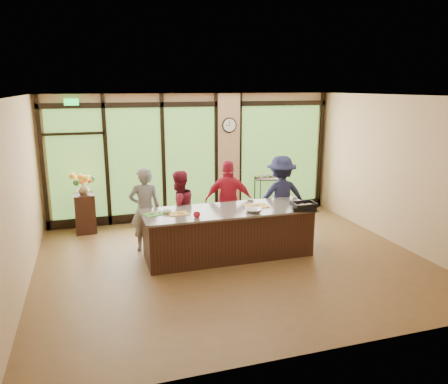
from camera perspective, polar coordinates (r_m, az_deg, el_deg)
floor at (r=8.19m, az=1.20°, el=-9.04°), size 7.00×7.00×0.00m
ceiling at (r=7.56m, az=1.32°, el=12.43°), size 7.00×7.00×0.00m
back_wall at (r=10.58m, az=-3.93°, el=4.59°), size 7.00×0.00×7.00m
left_wall at (r=7.43m, az=-25.26°, el=-0.58°), size 0.00×6.00×6.00m
right_wall at (r=9.44m, az=21.87°, el=2.53°), size 0.00×6.00×6.00m
window_wall at (r=10.59m, az=-3.01°, el=4.04°), size 6.90×0.12×3.00m
island_base at (r=8.30m, az=0.56°, el=-5.47°), size 3.10×1.00×0.88m
countertop at (r=8.16m, az=0.56°, el=-2.42°), size 3.20×1.10×0.04m
wall_clock at (r=10.59m, az=0.70°, el=8.72°), size 0.36×0.04×0.36m
cook_left at (r=8.62m, az=-10.27°, el=-2.24°), size 0.62×0.42×1.66m
cook_midleft at (r=8.73m, az=-5.92°, el=-2.26°), size 0.93×0.84×1.56m
cook_midright at (r=9.00m, az=0.63°, el=-1.23°), size 1.07×0.72×1.70m
cook_right at (r=9.34m, az=7.43°, el=-0.62°), size 1.18×0.74×1.75m
roasting_pan at (r=8.24m, az=10.39°, el=-2.08°), size 0.51×0.45×0.08m
mixing_bowl at (r=7.97m, az=3.98°, el=-2.44°), size 0.30×0.30×0.07m
cutting_board_left at (r=7.95m, az=-9.08°, el=-2.85°), size 0.44×0.39×0.01m
cutting_board_center at (r=7.91m, az=-5.97°, el=-2.83°), size 0.38×0.30×0.01m
cutting_board_right at (r=8.39m, az=4.21°, el=-1.82°), size 0.47×0.37×0.01m
prep_bowl_near at (r=7.98m, az=-7.45°, el=-2.58°), size 0.20×0.20×0.05m
prep_bowl_mid at (r=8.02m, az=3.35°, el=-2.43°), size 0.18×0.18×0.04m
prep_bowl_far at (r=8.78m, az=3.51°, el=-1.04°), size 0.19×0.19×0.04m
red_ramekin at (r=7.66m, az=-3.57°, el=-3.02°), size 0.14×0.14×0.10m
flower_stand at (r=10.09m, az=-17.68°, el=-2.68°), size 0.46×0.46×0.87m
flower_vase at (r=9.96m, az=-17.91°, el=0.41°), size 0.31×0.31×0.25m
bar_cart at (r=11.11m, az=6.03°, el=0.31°), size 0.84×0.63×1.02m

